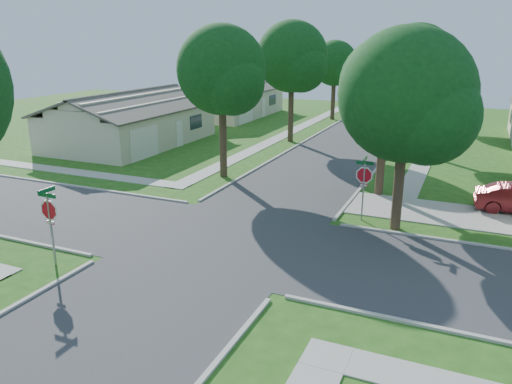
{
  "coord_description": "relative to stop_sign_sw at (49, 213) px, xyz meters",
  "views": [
    {
      "loc": [
        8.93,
        -17.26,
        8.04
      ],
      "look_at": [
        0.52,
        2.0,
        1.6
      ],
      "focal_mm": 35.0,
      "sensor_mm": 36.0,
      "label": 1
    }
  ],
  "objects": [
    {
      "name": "ground",
      "position": [
        4.7,
        4.7,
        -2.03
      ],
      "size": [
        100.0,
        100.0,
        0.0
      ],
      "primitive_type": "plane",
      "color": "#265116",
      "rests_on": "ground"
    },
    {
      "name": "road_ns",
      "position": [
        4.7,
        4.7,
        -2.03
      ],
      "size": [
        7.0,
        100.0,
        0.02
      ],
      "primitive_type": "cube",
      "color": "#333335",
      "rests_on": "ground"
    },
    {
      "name": "sidewalk_ne",
      "position": [
        10.8,
        30.7,
        -2.01
      ],
      "size": [
        1.2,
        40.0,
        0.04
      ],
      "primitive_type": "cube",
      "color": "#9E9B91",
      "rests_on": "ground"
    },
    {
      "name": "sidewalk_nw",
      "position": [
        -1.4,
        30.7,
        -2.01
      ],
      "size": [
        1.2,
        40.0,
        0.04
      ],
      "primitive_type": "cube",
      "color": "#9E9B91",
      "rests_on": "ground"
    },
    {
      "name": "driveway",
      "position": [
        12.6,
        11.8,
        -2.01
      ],
      "size": [
        8.8,
        3.6,
        0.05
      ],
      "primitive_type": "cube",
      "color": "#9E9B91",
      "rests_on": "ground"
    },
    {
      "name": "stop_sign_sw",
      "position": [
        0.0,
        0.0,
        0.0
      ],
      "size": [
        1.05,
        0.8,
        2.98
      ],
      "color": "gray",
      "rests_on": "ground"
    },
    {
      "name": "stop_sign_ne",
      "position": [
        9.4,
        9.4,
        0.0
      ],
      "size": [
        1.05,
        0.8,
        2.98
      ],
      "color": "gray",
      "rests_on": "ground"
    },
    {
      "name": "tree_e_near",
      "position": [
        9.45,
        13.71,
        3.61
      ],
      "size": [
        4.97,
        4.8,
        8.28
      ],
      "color": "#38281C",
      "rests_on": "ground"
    },
    {
      "name": "tree_e_mid",
      "position": [
        9.46,
        25.71,
        4.22
      ],
      "size": [
        5.59,
        5.4,
        9.21
      ],
      "color": "#38281C",
      "rests_on": "ground"
    },
    {
      "name": "tree_e_far",
      "position": [
        9.45,
        38.71,
        3.95
      ],
      "size": [
        5.17,
        5.0,
        8.72
      ],
      "color": "#38281C",
      "rests_on": "ground"
    },
    {
      "name": "tree_w_near",
      "position": [
        0.06,
        13.71,
        4.08
      ],
      "size": [
        5.38,
        5.2,
        8.97
      ],
      "color": "#38281C",
      "rests_on": "ground"
    },
    {
      "name": "tree_w_mid",
      "position": [
        0.06,
        25.71,
        4.46
      ],
      "size": [
        5.8,
        5.6,
        9.56
      ],
      "color": "#38281C",
      "rests_on": "ground"
    },
    {
      "name": "tree_w_far",
      "position": [
        0.05,
        38.71,
        3.48
      ],
      "size": [
        4.76,
        4.6,
        8.04
      ],
      "color": "#38281C",
      "rests_on": "ground"
    },
    {
      "name": "tree_ne_corner",
      "position": [
        11.06,
        8.91,
        3.56
      ],
      "size": [
        5.8,
        5.6,
        8.66
      ],
      "color": "#38281C",
      "rests_on": "ground"
    },
    {
      "name": "house_nw_near",
      "position": [
        -11.29,
        19.7,
        -0.51
      ],
      "size": [
        8.42,
        13.6,
        4.23
      ],
      "color": "#B4AC8E",
      "rests_on": "ground"
    },
    {
      "name": "house_nw_far",
      "position": [
        -11.29,
        36.7,
        -0.51
      ],
      "size": [
        8.42,
        13.6,
        4.23
      ],
      "color": "#B4AC8E",
      "rests_on": "ground"
    },
    {
      "name": "car_curb_east",
      "position": [
        7.9,
        35.03,
        -1.37
      ],
      "size": [
        1.88,
        4.01,
        1.33
      ],
      "primitive_type": "imported",
      "rotation": [
        0.0,
        0.0,
        -0.08
      ],
      "color": "black",
      "rests_on": "ground"
    },
    {
      "name": "car_curb_west",
      "position": [
        1.5,
        48.62,
        -1.35
      ],
      "size": [
        2.02,
        4.73,
        1.36
      ],
      "primitive_type": "imported",
      "rotation": [
        0.0,
        0.0,
        3.17
      ],
      "color": "black",
      "rests_on": "ground"
    }
  ]
}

